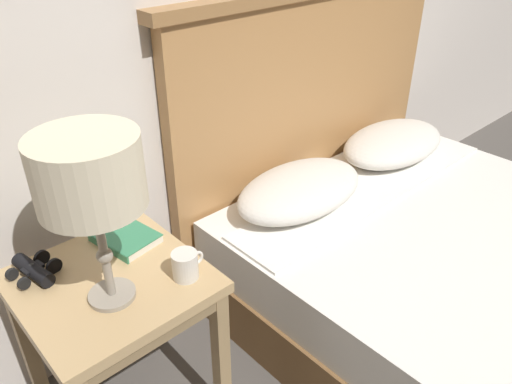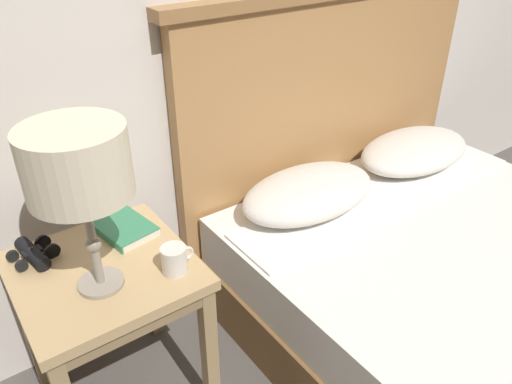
{
  "view_description": "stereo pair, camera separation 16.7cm",
  "coord_description": "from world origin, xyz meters",
  "px_view_note": "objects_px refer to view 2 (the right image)",
  "views": [
    {
      "loc": [
        -1.14,
        -0.53,
        1.55
      ],
      "look_at": [
        -0.17,
        0.53,
        0.69
      ],
      "focal_mm": 35.0,
      "sensor_mm": 36.0,
      "label": 1
    },
    {
      "loc": [
        -1.01,
        -0.63,
        1.55
      ],
      "look_at": [
        -0.17,
        0.53,
        0.69
      ],
      "focal_mm": 35.0,
      "sensor_mm": 36.0,
      "label": 2
    }
  ],
  "objects_px": {
    "table_lamp": "(77,166)",
    "nightstand": "(107,289)",
    "binoculars_pair": "(33,253)",
    "bed": "(482,296)",
    "book_on_nightstand": "(124,229)",
    "coffee_mug": "(175,259)"
  },
  "relations": [
    {
      "from": "book_on_nightstand",
      "to": "table_lamp",
      "type": "bearing_deg",
      "value": -127.79
    },
    {
      "from": "book_on_nightstand",
      "to": "coffee_mug",
      "type": "height_order",
      "value": "coffee_mug"
    },
    {
      "from": "nightstand",
      "to": "table_lamp",
      "type": "relative_size",
      "value": 1.21
    },
    {
      "from": "nightstand",
      "to": "table_lamp",
      "type": "bearing_deg",
      "value": -112.61
    },
    {
      "from": "table_lamp",
      "to": "binoculars_pair",
      "type": "height_order",
      "value": "table_lamp"
    },
    {
      "from": "nightstand",
      "to": "book_on_nightstand",
      "type": "relative_size",
      "value": 2.71
    },
    {
      "from": "binoculars_pair",
      "to": "table_lamp",
      "type": "bearing_deg",
      "value": -61.9
    },
    {
      "from": "binoculars_pair",
      "to": "coffee_mug",
      "type": "relative_size",
      "value": 1.59
    },
    {
      "from": "nightstand",
      "to": "table_lamp",
      "type": "distance_m",
      "value": 0.48
    },
    {
      "from": "bed",
      "to": "binoculars_pair",
      "type": "relative_size",
      "value": 12.11
    },
    {
      "from": "binoculars_pair",
      "to": "coffee_mug",
      "type": "distance_m",
      "value": 0.44
    },
    {
      "from": "bed",
      "to": "book_on_nightstand",
      "type": "relative_size",
      "value": 9.16
    },
    {
      "from": "table_lamp",
      "to": "nightstand",
      "type": "bearing_deg",
      "value": 67.39
    },
    {
      "from": "bed",
      "to": "book_on_nightstand",
      "type": "height_order",
      "value": "bed"
    },
    {
      "from": "nightstand",
      "to": "bed",
      "type": "xyz_separation_m",
      "value": [
        1.18,
        -0.58,
        -0.23
      ]
    },
    {
      "from": "bed",
      "to": "book_on_nightstand",
      "type": "xyz_separation_m",
      "value": [
        -1.06,
        0.71,
        0.33
      ]
    },
    {
      "from": "coffee_mug",
      "to": "bed",
      "type": "bearing_deg",
      "value": -23.32
    },
    {
      "from": "bed",
      "to": "coffee_mug",
      "type": "distance_m",
      "value": 1.16
    },
    {
      "from": "bed",
      "to": "binoculars_pair",
      "type": "bearing_deg",
      "value": 151.1
    },
    {
      "from": "book_on_nightstand",
      "to": "coffee_mug",
      "type": "xyz_separation_m",
      "value": [
        0.04,
        -0.27,
        0.03
      ]
    },
    {
      "from": "table_lamp",
      "to": "binoculars_pair",
      "type": "xyz_separation_m",
      "value": [
        -0.12,
        0.23,
        -0.36
      ]
    },
    {
      "from": "table_lamp",
      "to": "book_on_nightstand",
      "type": "height_order",
      "value": "table_lamp"
    }
  ]
}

